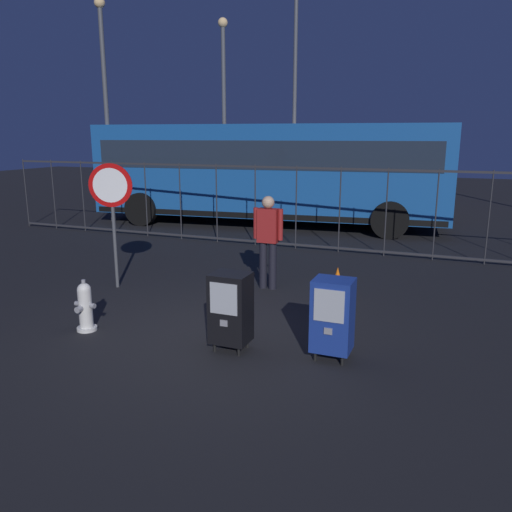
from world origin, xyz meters
The scene contains 13 objects.
ground_plane centered at (0.00, 0.00, 0.00)m, with size 60.00×60.00×0.00m, color black.
fire_hydrant centered at (-1.64, -0.42, 0.35)m, with size 0.33×0.32×0.75m.
newspaper_box_primary centered at (0.55, -0.28, 0.57)m, with size 0.48×0.42×1.02m.
newspaper_box_secondary centered at (1.81, -0.06, 0.57)m, with size 0.48×0.42×1.02m.
stop_sign centered at (-2.55, 1.50, 1.60)m, with size 0.71×0.31×2.23m.
pedestrian centered at (0.02, 2.47, 0.95)m, with size 0.55×0.22×1.67m.
traffic_cone centered at (1.30, 2.42, 0.26)m, with size 0.36×0.36×0.53m.
fence_barrier centered at (0.00, 5.84, 1.02)m, with size 18.03×0.04×2.00m.
bus_near centered at (-2.36, 8.84, 1.71)m, with size 10.69×3.58×3.00m.
bus_far centered at (-3.90, 12.62, 1.71)m, with size 10.51×2.80×3.00m.
street_light_near_left centered at (-7.18, 7.53, 3.86)m, with size 0.32×0.32×6.62m.
street_light_near_right centered at (-2.74, 12.46, 4.48)m, with size 0.32×0.32×7.82m.
street_light_far_right centered at (-4.51, 10.29, 3.74)m, with size 0.32×0.32×6.39m.
Camera 1 is at (3.16, -5.90, 2.71)m, focal length 36.13 mm.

